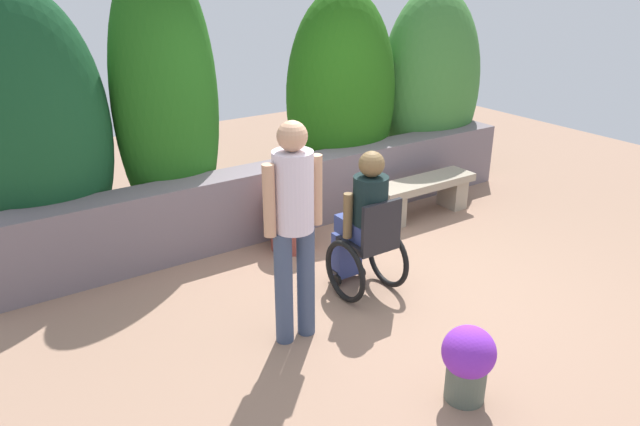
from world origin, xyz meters
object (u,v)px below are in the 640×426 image
(person_in_wheelchair, at_px, (365,228))
(stone_bench, at_px, (423,192))
(person_standing_companion, at_px, (294,219))
(flower_pot_terracotta_by_wall, at_px, (291,216))
(flower_pot_purple_near, at_px, (468,361))

(person_in_wheelchair, bearing_deg, stone_bench, 34.56)
(person_standing_companion, bearing_deg, flower_pot_terracotta_by_wall, 70.84)
(stone_bench, relative_size, person_in_wheelchair, 1.00)
(person_in_wheelchair, bearing_deg, flower_pot_terracotta_by_wall, 97.30)
(flower_pot_terracotta_by_wall, bearing_deg, flower_pot_purple_near, -95.01)
(flower_pot_purple_near, distance_m, flower_pot_terracotta_by_wall, 2.67)
(person_in_wheelchair, relative_size, person_standing_companion, 0.76)
(person_standing_companion, xyz_separation_m, flower_pot_terracotta_by_wall, (0.80, 1.40, -0.66))
(flower_pot_purple_near, bearing_deg, flower_pot_terracotta_by_wall, 84.99)
(stone_bench, bearing_deg, flower_pot_purple_near, -120.87)
(person_in_wheelchair, relative_size, flower_pot_terracotta_by_wall, 1.87)
(stone_bench, distance_m, flower_pot_terracotta_by_wall, 1.75)
(person_standing_companion, bearing_deg, flower_pot_purple_near, -54.93)
(stone_bench, bearing_deg, person_in_wheelchair, -141.53)
(flower_pot_terracotta_by_wall, bearing_deg, person_standing_companion, -119.96)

